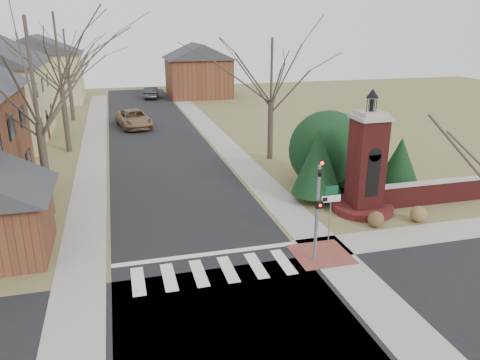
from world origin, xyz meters
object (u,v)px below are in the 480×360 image
object	(u,v)px
sign_post	(331,203)
pickup_truck	(134,119)
distant_car	(151,92)
traffic_signal_pole	(318,204)
brick_gate_monument	(366,172)

from	to	relation	value
sign_post	pickup_truck	bearing A→B (deg)	104.52
distant_car	sign_post	bearing A→B (deg)	103.65
traffic_signal_pole	sign_post	xyz separation A→B (m)	(1.29, 1.41, -0.64)
sign_post	distant_car	xyz separation A→B (m)	(-3.99, 45.81, -1.17)
pickup_truck	distant_car	xyz separation A→B (m)	(3.20, 18.03, -0.05)
sign_post	brick_gate_monument	bearing A→B (deg)	41.42
traffic_signal_pole	pickup_truck	bearing A→B (deg)	101.43
distant_car	pickup_truck	bearing A→B (deg)	88.61
pickup_truck	sign_post	bearing A→B (deg)	-84.31
distant_car	brick_gate_monument	bearing A→B (deg)	108.48
sign_post	pickup_truck	size ratio (longest dim) A/B	0.46
traffic_signal_pole	distant_car	size ratio (longest dim) A/B	0.96
sign_post	distant_car	distance (m)	46.00
brick_gate_monument	distant_car	xyz separation A→B (m)	(-7.40, 42.80, -1.39)
sign_post	brick_gate_monument	distance (m)	4.55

